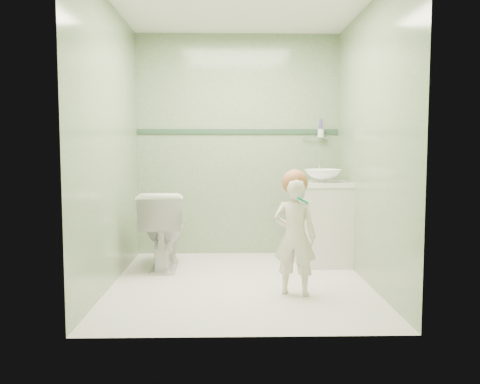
{
  "coord_description": "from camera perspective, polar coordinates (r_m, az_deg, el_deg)",
  "views": [
    {
      "loc": [
        -0.1,
        -4.25,
        1.16
      ],
      "look_at": [
        0.0,
        0.15,
        0.78
      ],
      "focal_mm": 37.46,
      "sensor_mm": 36.0,
      "label": 1
    }
  ],
  "objects": [
    {
      "name": "toddler",
      "position": [
        4.0,
        6.27,
        -5.1
      ],
      "size": [
        0.39,
        0.31,
        0.93
      ],
      "primitive_type": "imported",
      "rotation": [
        0.0,
        0.0,
        2.84
      ],
      "color": "white",
      "rests_on": "ground"
    },
    {
      "name": "room_shell",
      "position": [
        4.26,
        0.05,
        5.47
      ],
      "size": [
        2.5,
        2.54,
        2.4
      ],
      "color": "gray",
      "rests_on": "ground"
    },
    {
      "name": "vanity",
      "position": [
        5.1,
        9.36,
        -3.71
      ],
      "size": [
        0.52,
        0.5,
        0.8
      ],
      "primitive_type": "cube",
      "color": "silver",
      "rests_on": "ground"
    },
    {
      "name": "faucet",
      "position": [
        5.23,
        9.07,
        2.83
      ],
      "size": [
        0.03,
        0.13,
        0.18
      ],
      "color": "silver",
      "rests_on": "counter"
    },
    {
      "name": "teal_toothbrush",
      "position": [
        3.82,
        7.08,
        -0.89
      ],
      "size": [
        0.11,
        0.14,
        0.08
      ],
      "color": "#027D5B",
      "rests_on": "toddler"
    },
    {
      "name": "cup_holder",
      "position": [
        5.53,
        9.11,
        6.66
      ],
      "size": [
        0.26,
        0.07,
        0.21
      ],
      "color": "silver",
      "rests_on": "room_shell"
    },
    {
      "name": "trim_stripe",
      "position": [
        5.5,
        -0.25,
        6.91
      ],
      "size": [
        2.2,
        0.02,
        0.05
      ],
      "primitive_type": "cube",
      "color": "#2A4A34",
      "rests_on": "room_shell"
    },
    {
      "name": "ground",
      "position": [
        4.41,
        0.04,
        -10.32
      ],
      "size": [
        2.5,
        2.5,
        0.0
      ],
      "primitive_type": "plane",
      "color": "beige",
      "rests_on": "ground"
    },
    {
      "name": "toilet",
      "position": [
        4.94,
        -8.75,
        -4.24
      ],
      "size": [
        0.45,
        0.76,
        0.76
      ],
      "primitive_type": "imported",
      "rotation": [
        0.0,
        0.0,
        3.18
      ],
      "color": "white",
      "rests_on": "ground"
    },
    {
      "name": "basin",
      "position": [
        5.05,
        9.44,
        1.84
      ],
      "size": [
        0.37,
        0.37,
        0.13
      ],
      "primitive_type": "imported",
      "color": "white",
      "rests_on": "counter"
    },
    {
      "name": "hair_cap",
      "position": [
        3.97,
        6.28,
        1.08
      ],
      "size": [
        0.21,
        0.21,
        0.21
      ],
      "primitive_type": "sphere",
      "color": "#A7603A",
      "rests_on": "toddler"
    },
    {
      "name": "counter",
      "position": [
        5.05,
        9.42,
        0.89
      ],
      "size": [
        0.54,
        0.52,
        0.04
      ],
      "primitive_type": "cube",
      "color": "white",
      "rests_on": "vanity"
    }
  ]
}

